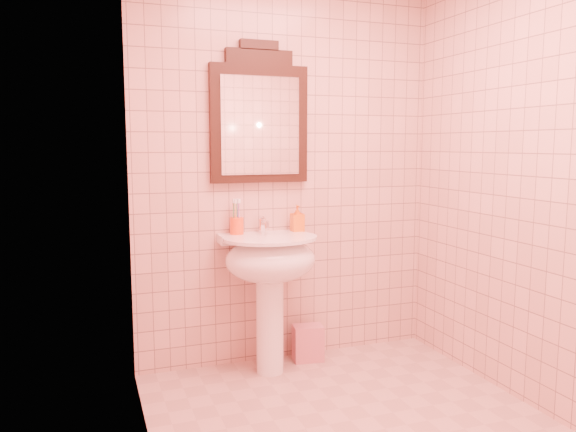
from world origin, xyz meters
name	(u,v)px	position (x,y,z in m)	size (l,w,h in m)	color
back_wall	(287,171)	(0.00, 1.10, 1.25)	(2.00, 0.02, 2.50)	#DCA799
pedestal_sink	(270,269)	(-0.19, 0.87, 0.66)	(0.58, 0.58, 0.86)	white
faucet	(263,224)	(-0.19, 1.01, 0.92)	(0.04, 0.16, 0.11)	white
mirror	(259,118)	(-0.19, 1.07, 1.59)	(0.63, 0.06, 0.88)	black
toothbrush_cup	(237,226)	(-0.36, 1.02, 0.92)	(0.09, 0.09, 0.20)	#F44714
soap_dispenser	(297,218)	(0.04, 1.01, 0.95)	(0.08, 0.08, 0.17)	orange
towel	(308,343)	(0.10, 0.97, 0.12)	(0.19, 0.13, 0.24)	#D37C83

